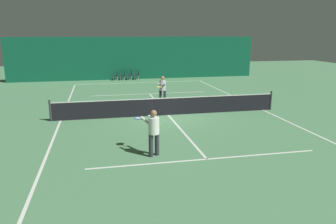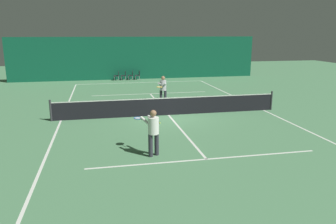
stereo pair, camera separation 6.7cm
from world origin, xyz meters
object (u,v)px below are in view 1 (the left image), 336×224
(player_near, at_px, (153,129))
(courtside_chair_1, at_px, (123,75))
(player_far, at_px, (162,88))
(courtside_chair_0, at_px, (116,75))
(courtside_chair_3, at_px, (137,75))
(courtside_chair_2, at_px, (130,75))
(tennis_ball, at_px, (160,123))
(tennis_net, at_px, (168,106))

(player_near, xyz_separation_m, courtside_chair_1, (0.47, 19.41, -0.49))
(player_far, relative_size, courtside_chair_0, 2.04)
(courtside_chair_0, height_order, courtside_chair_1, same)
(courtside_chair_0, relative_size, courtside_chair_3, 1.00)
(courtside_chair_0, bearing_deg, player_far, 11.24)
(player_far, bearing_deg, player_near, 9.59)
(courtside_chair_2, height_order, courtside_chair_3, same)
(courtside_chair_2, distance_m, courtside_chair_3, 0.64)
(player_far, height_order, tennis_ball, player_far)
(player_near, xyz_separation_m, tennis_ball, (1.00, 4.09, -0.94))
(player_near, height_order, player_far, player_far)
(player_near, distance_m, courtside_chair_3, 19.49)
(courtside_chair_2, bearing_deg, courtside_chair_0, -90.00)
(courtside_chair_0, distance_m, tennis_ball, 15.36)
(player_near, relative_size, courtside_chair_2, 2.00)
(player_near, bearing_deg, courtside_chair_0, -24.88)
(courtside_chair_1, xyz_separation_m, courtside_chair_3, (1.29, 0.00, 0.00))
(courtside_chair_2, height_order, tennis_ball, courtside_chair_2)
(courtside_chair_3, distance_m, tennis_ball, 15.34)
(player_far, height_order, courtside_chair_3, player_far)
(tennis_ball, bearing_deg, tennis_net, 64.15)
(player_far, bearing_deg, courtside_chair_1, -149.13)
(player_near, distance_m, tennis_ball, 4.32)
(player_far, height_order, courtside_chair_2, player_far)
(tennis_ball, bearing_deg, player_far, 77.10)
(tennis_net, distance_m, courtside_chair_0, 13.89)
(player_far, distance_m, courtside_chair_1, 11.07)
(courtside_chair_0, height_order, courtside_chair_2, same)
(player_near, relative_size, courtside_chair_3, 2.00)
(courtside_chair_1, height_order, courtside_chair_2, same)
(courtside_chair_2, bearing_deg, tennis_ball, -0.41)
(courtside_chair_3, relative_size, tennis_ball, 12.73)
(courtside_chair_1, relative_size, tennis_ball, 12.73)
(courtside_chair_0, relative_size, courtside_chair_2, 1.00)
(player_far, xyz_separation_m, courtside_chair_1, (-1.53, 10.95, -0.51))
(courtside_chair_0, xyz_separation_m, courtside_chair_1, (0.64, 0.00, 0.00))
(player_near, relative_size, tennis_ball, 25.40)
(player_near, height_order, courtside_chair_1, player_near)
(tennis_net, distance_m, player_near, 5.94)
(courtside_chair_1, relative_size, courtside_chair_3, 1.00)
(tennis_net, bearing_deg, courtside_chair_3, 90.01)
(player_far, bearing_deg, tennis_ball, 10.00)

